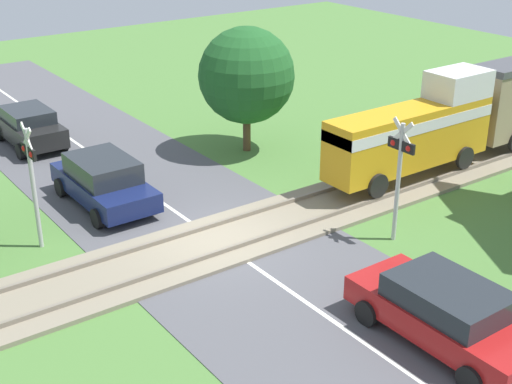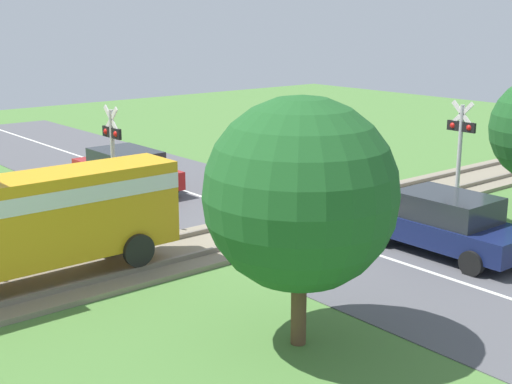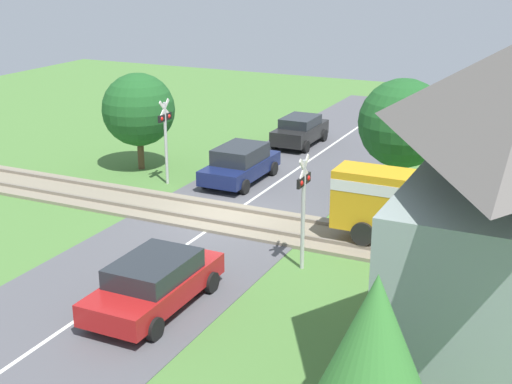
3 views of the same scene
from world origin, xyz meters
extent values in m
plane|color=#4C7A38|center=(0.00, 0.00, 0.00)|extent=(60.00, 60.00, 0.00)
cube|color=#515156|center=(0.00, 0.00, 0.01)|extent=(48.00, 6.40, 0.02)
cube|color=silver|center=(0.00, 0.00, 0.02)|extent=(48.00, 0.12, 0.00)
cube|color=gray|center=(0.00, 0.00, 0.06)|extent=(2.80, 48.00, 0.12)
cube|color=slate|center=(-0.72, 0.00, 0.18)|extent=(0.10, 48.00, 0.12)
cube|color=slate|center=(0.72, 0.00, 0.18)|extent=(0.10, 48.00, 0.12)
cube|color=gold|center=(0.00, 7.30, 1.57)|extent=(1.35, 6.30, 1.90)
cube|color=silver|center=(0.00, 7.30, 2.09)|extent=(1.37, 6.30, 0.36)
cube|color=silver|center=(0.00, 9.44, 2.97)|extent=(1.35, 2.02, 0.90)
cylinder|color=black|center=(-0.72, 5.28, 0.62)|extent=(0.14, 0.76, 0.76)
cylinder|color=black|center=(0.72, 5.28, 0.62)|extent=(0.14, 0.76, 0.76)
cylinder|color=black|center=(-0.72, 9.31, 0.62)|extent=(0.14, 0.76, 0.76)
cylinder|color=black|center=(0.72, 9.31, 0.62)|extent=(0.14, 0.76, 0.76)
cylinder|color=black|center=(-0.72, 12.09, 0.62)|extent=(0.14, 0.76, 0.76)
cube|color=#141E4C|center=(-4.15, -1.44, 0.59)|extent=(4.21, 1.76, 0.59)
cube|color=#23282D|center=(-4.15, -1.44, 1.20)|extent=(2.32, 1.62, 0.62)
cylinder|color=black|center=(-2.78, -0.56, 0.30)|extent=(0.60, 0.18, 0.60)
cylinder|color=black|center=(-2.78, -2.32, 0.30)|extent=(0.60, 0.18, 0.60)
cylinder|color=black|center=(-5.52, -0.56, 0.30)|extent=(0.60, 0.18, 0.60)
cylinder|color=black|center=(-5.52, -2.32, 0.30)|extent=(0.60, 0.18, 0.60)
cube|color=#A81919|center=(6.62, 1.44, 0.59)|extent=(4.38, 1.84, 0.59)
cube|color=#23282D|center=(6.62, 1.44, 1.14)|extent=(2.41, 1.69, 0.51)
cylinder|color=black|center=(5.20, 0.52, 0.30)|extent=(0.60, 0.18, 0.60)
cylinder|color=black|center=(5.20, 2.36, 0.30)|extent=(0.60, 0.18, 0.60)
cylinder|color=black|center=(8.05, 0.52, 0.30)|extent=(0.60, 0.18, 0.60)
cube|color=black|center=(-10.64, -1.44, 0.64)|extent=(3.75, 1.61, 0.68)
cube|color=#23282D|center=(-10.64, -1.44, 1.20)|extent=(2.06, 1.48, 0.45)
cylinder|color=black|center=(-9.42, -0.63, 0.30)|extent=(0.60, 0.18, 0.60)
cylinder|color=black|center=(-9.42, -2.25, 0.30)|extent=(0.60, 0.18, 0.60)
cylinder|color=black|center=(-11.86, -0.63, 0.30)|extent=(0.60, 0.18, 0.60)
cylinder|color=#B7B7B7|center=(-2.64, -4.02, 1.68)|extent=(0.12, 0.12, 3.36)
cube|color=black|center=(-2.64, -4.02, 2.76)|extent=(0.90, 0.08, 0.28)
sphere|color=red|center=(-2.91, -4.02, 2.76)|extent=(0.18, 0.18, 0.18)
sphere|color=red|center=(-2.37, -4.02, 2.76)|extent=(0.18, 0.18, 0.18)
cube|color=silver|center=(-2.64, -4.02, 3.11)|extent=(0.72, 0.04, 0.72)
cube|color=silver|center=(-2.64, -4.02, 3.11)|extent=(0.72, 0.04, 0.72)
cylinder|color=#B7B7B7|center=(2.64, 4.02, 1.68)|extent=(0.12, 0.12, 3.36)
cube|color=black|center=(2.64, 4.02, 2.76)|extent=(0.90, 0.08, 0.28)
sphere|color=red|center=(2.91, 4.02, 2.76)|extent=(0.18, 0.18, 0.18)
sphere|color=red|center=(2.37, 4.02, 2.76)|extent=(0.18, 0.18, 0.18)
cube|color=silver|center=(2.64, 4.02, 3.11)|extent=(0.72, 0.04, 0.72)
cube|color=silver|center=(2.64, 4.02, 3.11)|extent=(0.72, 0.04, 0.72)
cylinder|color=brown|center=(-5.52, 4.81, 0.67)|extent=(0.28, 0.28, 1.34)
sphere|color=#1E5623|center=(-5.52, 4.81, 2.80)|extent=(3.42, 3.42, 3.42)
camera|label=1|loc=(14.61, -9.30, 9.14)|focal=50.00mm
camera|label=2|loc=(-14.19, 12.99, 5.81)|focal=50.00mm
camera|label=3|loc=(20.81, 11.15, 8.97)|focal=50.00mm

